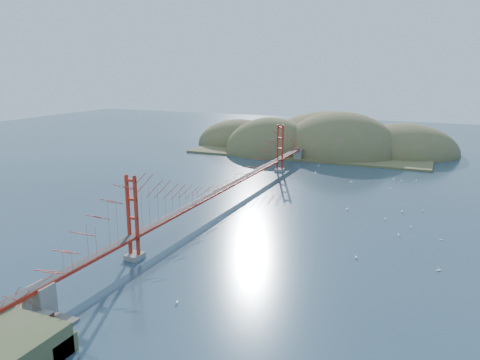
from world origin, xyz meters
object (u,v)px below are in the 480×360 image
at_px(fort, 32,317).
at_px(sailboat_2, 442,239).
at_px(sailboat_0, 347,209).
at_px(bridge, 229,167).
at_px(sailboat_1, 398,234).

relative_size(fort, sailboat_2, 6.32).
height_order(fort, sailboat_0, fort).
bearing_deg(sailboat_2, fort, -131.73).
xyz_separation_m(fort, sailboat_2, (37.73, 42.29, -0.53)).
bearing_deg(sailboat_0, sailboat_2, -31.59).
distance_m(bridge, sailboat_2, 39.16).
distance_m(sailboat_2, sailboat_0, 19.02).
relative_size(fort, sailboat_1, 5.76).
relative_size(sailboat_2, sailboat_1, 0.91).
bearing_deg(sailboat_2, bridge, 171.52).
distance_m(bridge, sailboat_1, 33.27).
relative_size(fort, sailboat_0, 5.06).
xyz_separation_m(bridge, sailboat_1, (31.97, -6.14, -6.86)).
distance_m(sailboat_1, sailboat_0, 14.47).
xyz_separation_m(bridge, sailboat_0, (21.93, 4.28, -6.85)).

